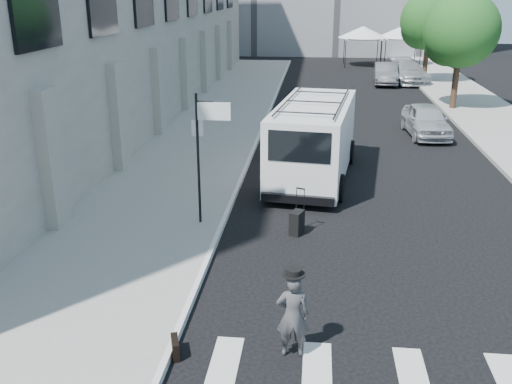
% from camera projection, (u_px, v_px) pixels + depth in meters
% --- Properties ---
extents(ground, '(120.00, 120.00, 0.00)m').
position_uv_depth(ground, '(290.00, 290.00, 12.30)').
color(ground, black).
rests_on(ground, ground).
extents(sidewalk_left, '(4.50, 48.00, 0.15)m').
position_uv_depth(sidewalk_left, '(219.00, 120.00, 27.67)').
color(sidewalk_left, gray).
rests_on(sidewalk_left, ground).
extents(sidewalk_right, '(4.00, 56.00, 0.15)m').
position_uv_depth(sidewalk_right, '(479.00, 110.00, 30.09)').
color(sidewalk_right, gray).
rests_on(sidewalk_right, ground).
extents(sign_pole, '(1.03, 0.07, 3.50)m').
position_uv_depth(sign_pole, '(206.00, 132.00, 14.63)').
color(sign_pole, black).
rests_on(sign_pole, sidewalk_left).
extents(tree_near, '(3.80, 3.83, 6.03)m').
position_uv_depth(tree_near, '(458.00, 33.00, 29.06)').
color(tree_near, black).
rests_on(tree_near, ground).
extents(tree_far, '(3.80, 3.83, 6.03)m').
position_uv_depth(tree_far, '(427.00, 23.00, 37.48)').
color(tree_far, black).
rests_on(tree_far, ground).
extents(tent_left, '(4.00, 4.00, 3.20)m').
position_uv_depth(tent_left, '(363.00, 32.00, 46.54)').
color(tent_left, black).
rests_on(tent_left, ground).
extents(tent_right, '(4.00, 4.00, 3.20)m').
position_uv_depth(tent_right, '(402.00, 32.00, 46.69)').
color(tent_right, black).
rests_on(tent_right, ground).
extents(businessman, '(0.61, 0.42, 1.59)m').
position_uv_depth(businessman, '(293.00, 316.00, 9.88)').
color(businessman, '#403F42').
rests_on(businessman, ground).
extents(briefcase, '(0.25, 0.46, 0.34)m').
position_uv_depth(briefcase, '(175.00, 347.00, 10.05)').
color(briefcase, black).
rests_on(briefcase, ground).
extents(suitcase, '(0.41, 0.51, 1.23)m').
position_uv_depth(suitcase, '(297.00, 222.00, 14.99)').
color(suitcase, black).
rests_on(suitcase, ground).
extents(cargo_van, '(3.07, 7.09, 2.57)m').
position_uv_depth(cargo_van, '(314.00, 139.00, 19.28)').
color(cargo_van, white).
rests_on(cargo_van, ground).
extents(parked_car_a, '(1.89, 4.14, 1.38)m').
position_uv_depth(parked_car_a, '(426.00, 120.00, 24.90)').
color(parked_car_a, '#B0B4B9').
rests_on(parked_car_a, ground).
extents(parked_car_b, '(1.73, 4.31, 1.39)m').
position_uv_depth(parked_car_b, '(386.00, 74.00, 38.33)').
color(parked_car_b, '#505257').
rests_on(parked_car_b, ground).
extents(parked_car_c, '(2.81, 5.47, 1.52)m').
position_uv_depth(parked_car_c, '(407.00, 71.00, 38.90)').
color(parked_car_c, '#A5A7AD').
rests_on(parked_car_c, ground).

